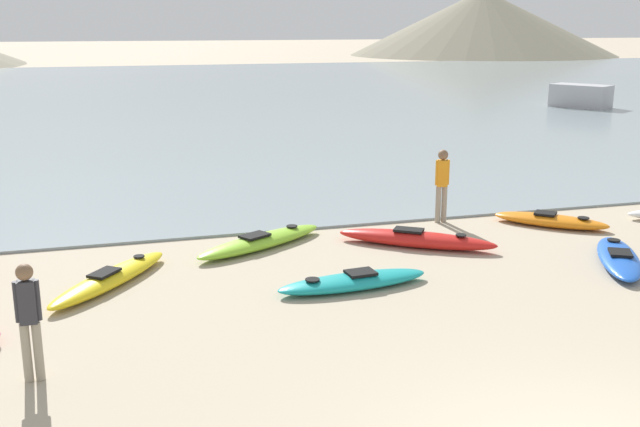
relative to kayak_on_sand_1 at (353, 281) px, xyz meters
The scene contains 11 objects.
bay_water 39.00m from the kayak_on_sand_1, 89.13° to the left, with size 160.00×70.00×0.06m, color gray.
far_hill_midleft 102.37m from the kayak_on_sand_1, 60.54° to the left, with size 38.39×38.39×9.30m, color gray.
kayak_on_sand_1 is the anchor object (origin of this frame).
kayak_on_sand_2 5.52m from the kayak_on_sand_1, ahead, with size 2.11×2.89×0.31m.
kayak_on_sand_3 3.14m from the kayak_on_sand_1, 110.08° to the left, with size 3.29×2.32×0.33m.
kayak_on_sand_5 4.44m from the kayak_on_sand_1, 161.62° to the left, with size 2.51×3.03×0.32m.
kayak_on_sand_6 6.46m from the kayak_on_sand_1, 24.88° to the left, with size 2.46×2.36×0.32m.
kayak_on_sand_7 2.98m from the kayak_on_sand_1, 44.14° to the left, with size 3.18×2.49×0.38m.
person_near_foreground 5.78m from the kayak_on_sand_1, 157.37° to the right, with size 0.33×0.22×1.65m.
person_near_waterline 5.24m from the kayak_on_sand_1, 47.08° to the left, with size 0.36×0.27×1.77m.
moored_boat_0 32.57m from the kayak_on_sand_1, 48.07° to the left, with size 2.98×3.48×1.25m.
Camera 1 is at (-4.80, -5.62, 4.67)m, focal length 42.00 mm.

